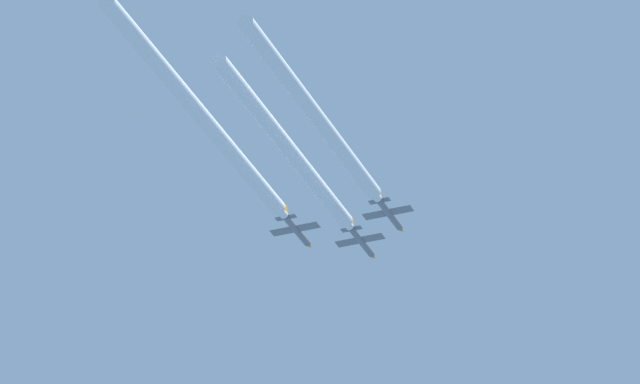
# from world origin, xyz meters

# --- Properties ---
(jet_lead) EXTENTS (7.55, 11.00, 2.64)m
(jet_lead) POSITION_xyz_m (0.05, 5.01, 175.23)
(jet_lead) COLOR slate
(jet_left_wingman) EXTENTS (7.55, 11.00, 2.64)m
(jet_left_wingman) POSITION_xyz_m (-7.53, -2.32, 174.91)
(jet_left_wingman) COLOR slate
(jet_right_wingman) EXTENTS (7.55, 11.00, 2.64)m
(jet_right_wingman) POSITION_xyz_m (7.41, -2.87, 174.36)
(jet_right_wingman) COLOR slate
(smoke_trail_lead) EXTENTS (2.28, 48.95, 2.28)m
(smoke_trail_lead) POSITION_xyz_m (0.05, -24.51, 175.20)
(smoke_trail_lead) COLOR white
(smoke_trail_left_wingman) EXTENTS (2.28, 59.79, 2.28)m
(smoke_trail_left_wingman) POSITION_xyz_m (-7.53, -37.25, 174.89)
(smoke_trail_left_wingman) COLOR white
(smoke_trail_right_wingman) EXTENTS (2.28, 49.29, 2.28)m
(smoke_trail_right_wingman) POSITION_xyz_m (7.41, -32.56, 174.33)
(smoke_trail_right_wingman) COLOR white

